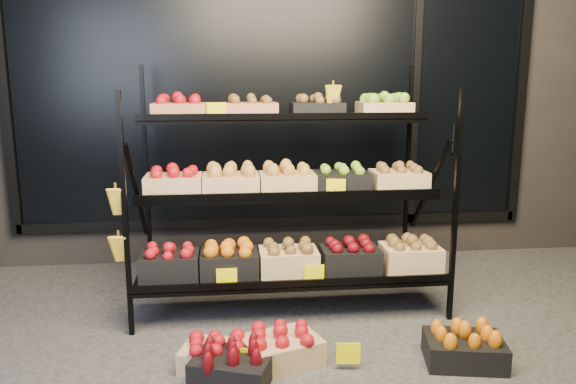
{
  "coord_description": "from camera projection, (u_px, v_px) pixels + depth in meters",
  "views": [
    {
      "loc": [
        -0.42,
        -3.15,
        1.57
      ],
      "look_at": [
        -0.01,
        0.55,
        0.81
      ],
      "focal_mm": 35.0,
      "sensor_mm": 36.0,
      "label": 1
    }
  ],
  "objects": [
    {
      "name": "ground",
      "position": [
        299.0,
        339.0,
        3.43
      ],
      "size": [
        24.0,
        24.0,
        0.0
      ],
      "primitive_type": "plane",
      "color": "#514F4C",
      "rests_on": "ground"
    },
    {
      "name": "building",
      "position": [
        266.0,
        59.0,
        5.6
      ],
      "size": [
        6.0,
        2.08,
        3.5
      ],
      "color": "#2D2826",
      "rests_on": "ground"
    },
    {
      "name": "display_rack",
      "position": [
        286.0,
        193.0,
        3.85
      ],
      "size": [
        2.18,
        1.02,
        1.66
      ],
      "color": "black",
      "rests_on": "ground"
    },
    {
      "name": "tag_floor_a",
      "position": [
        248.0,
        366.0,
        2.99
      ],
      "size": [
        0.13,
        0.01,
        0.12
      ],
      "primitive_type": "cube",
      "color": "#F4E300",
      "rests_on": "ground"
    },
    {
      "name": "tag_floor_b",
      "position": [
        348.0,
        360.0,
        3.05
      ],
      "size": [
        0.13,
        0.01,
        0.12
      ],
      "primitive_type": "cube",
      "color": "#F4E300",
      "rests_on": "ground"
    },
    {
      "name": "floor_crate_left",
      "position": [
        216.0,
        353.0,
        3.07
      ],
      "size": [
        0.43,
        0.36,
        0.19
      ],
      "rotation": [
        0.0,
        0.0,
        -0.28
      ],
      "color": "tan",
      "rests_on": "ground"
    },
    {
      "name": "floor_crate_midleft",
      "position": [
        232.0,
        364.0,
        2.94
      ],
      "size": [
        0.48,
        0.42,
        0.2
      ],
      "rotation": [
        0.0,
        0.0,
        -0.36
      ],
      "color": "black",
      "rests_on": "ground"
    },
    {
      "name": "floor_crate_midright",
      "position": [
        281.0,
        346.0,
        3.13
      ],
      "size": [
        0.49,
        0.43,
        0.21
      ],
      "rotation": [
        0.0,
        0.0,
        0.34
      ],
      "color": "tan",
      "rests_on": "ground"
    },
    {
      "name": "floor_crate_right",
      "position": [
        464.0,
        346.0,
        3.13
      ],
      "size": [
        0.48,
        0.39,
        0.21
      ],
      "rotation": [
        0.0,
        0.0,
        -0.19
      ],
      "color": "black",
      "rests_on": "ground"
    }
  ]
}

